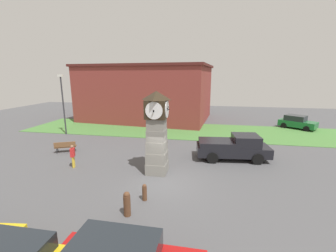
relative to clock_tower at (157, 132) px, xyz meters
The scene contains 11 objects.
ground_plane 3.01m from the clock_tower, 57.12° to the right, with size 68.71×68.71×0.00m, color #4C4C4F.
clock_tower is the anchor object (origin of this frame).
bollard_near_tower 5.09m from the clock_tower, 93.23° to the right, with size 0.31×0.31×1.14m.
bollard_mid_row 3.97m from the clock_tower, 87.62° to the right, with size 0.23×0.23×0.86m.
car_far_lot 19.88m from the clock_tower, 48.25° to the left, with size 4.11×3.66×1.55m.
pickup_truck 6.22m from the clock_tower, 33.94° to the left, with size 5.37×2.52×1.85m.
bench 8.76m from the clock_tower, 163.61° to the left, with size 1.67×1.16×0.90m.
pedestrian_crossing_lot 6.00m from the clock_tower, behind, with size 0.36×0.46×1.56m.
street_lamp_far_side 13.92m from the clock_tower, 147.04° to the left, with size 0.50×0.24×6.17m.
warehouse_blue_far 18.65m from the clock_tower, 107.32° to the left, with size 18.00×13.05×7.42m.
grass_verge_far 12.10m from the clock_tower, 74.78° to the left, with size 41.22×7.64×0.04m, color #477A38.
Camera 1 is at (2.36, -11.81, 6.09)m, focal length 24.00 mm.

